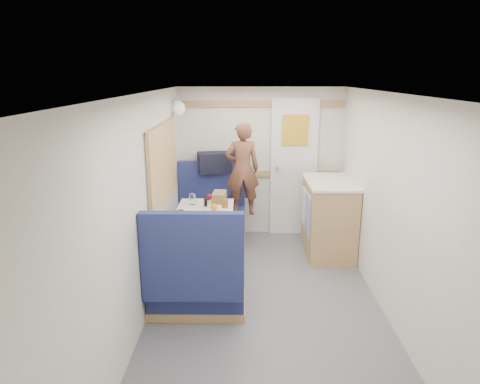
{
  "coord_description": "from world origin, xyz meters",
  "views": [
    {
      "loc": [
        -0.2,
        -3.44,
        2.15
      ],
      "look_at": [
        -0.26,
        0.9,
        0.96
      ],
      "focal_mm": 32.0,
      "sensor_mm": 36.0,
      "label": 1
    }
  ],
  "objects_px": {
    "tumbler_mid": "(192,199)",
    "bread_loaf": "(219,197)",
    "tray": "(218,212)",
    "dome_light": "(177,109)",
    "person": "(242,169)",
    "bench_far": "(211,221)",
    "bench_near": "(196,282)",
    "wine_glass": "(209,198)",
    "beer_glass": "(225,204)",
    "tumbler_left": "(181,216)",
    "duffel_bag": "(219,162)",
    "galley_counter": "(328,217)",
    "pepper_grinder": "(206,202)",
    "cheese_block": "(205,217)",
    "dinette_table": "(205,224)",
    "orange_fruit": "(214,207)"
  },
  "relations": [
    {
      "from": "pepper_grinder",
      "to": "tumbler_mid",
      "type": "bearing_deg",
      "value": 156.43
    },
    {
      "from": "tumbler_mid",
      "to": "bench_far",
      "type": "bearing_deg",
      "value": 76.45
    },
    {
      "from": "bench_near",
      "to": "person",
      "type": "relative_size",
      "value": 0.91
    },
    {
      "from": "tray",
      "to": "tumbler_mid",
      "type": "height_order",
      "value": "tumbler_mid"
    },
    {
      "from": "dinette_table",
      "to": "bread_loaf",
      "type": "relative_size",
      "value": 3.47
    },
    {
      "from": "dome_light",
      "to": "duffel_bag",
      "type": "bearing_deg",
      "value": 28.93
    },
    {
      "from": "galley_counter",
      "to": "duffel_bag",
      "type": "xyz_separation_m",
      "value": [
        -1.37,
        0.57,
        0.57
      ]
    },
    {
      "from": "bench_far",
      "to": "bench_near",
      "type": "bearing_deg",
      "value": -90.0
    },
    {
      "from": "tray",
      "to": "dome_light",
      "type": "bearing_deg",
      "value": 120.24
    },
    {
      "from": "beer_glass",
      "to": "person",
      "type": "bearing_deg",
      "value": 74.04
    },
    {
      "from": "dinette_table",
      "to": "pepper_grinder",
      "type": "height_order",
      "value": "pepper_grinder"
    },
    {
      "from": "cheese_block",
      "to": "tumbler_mid",
      "type": "relative_size",
      "value": 0.76
    },
    {
      "from": "person",
      "to": "beer_glass",
      "type": "relative_size",
      "value": 10.87
    },
    {
      "from": "person",
      "to": "bread_loaf",
      "type": "bearing_deg",
      "value": 45.46
    },
    {
      "from": "tumbler_mid",
      "to": "pepper_grinder",
      "type": "distance_m",
      "value": 0.17
    },
    {
      "from": "duffel_bag",
      "to": "beer_glass",
      "type": "xyz_separation_m",
      "value": [
        0.13,
        -1.07,
        -0.26
      ]
    },
    {
      "from": "person",
      "to": "tumbler_mid",
      "type": "relative_size",
      "value": 9.47
    },
    {
      "from": "orange_fruit",
      "to": "tumbler_left",
      "type": "bearing_deg",
      "value": -133.92
    },
    {
      "from": "bench_far",
      "to": "tray",
      "type": "relative_size",
      "value": 3.12
    },
    {
      "from": "dome_light",
      "to": "beer_glass",
      "type": "relative_size",
      "value": 1.88
    },
    {
      "from": "person",
      "to": "pepper_grinder",
      "type": "bearing_deg",
      "value": 45.68
    },
    {
      "from": "person",
      "to": "tumbler_left",
      "type": "distance_m",
      "value": 1.25
    },
    {
      "from": "dome_light",
      "to": "wine_glass",
      "type": "height_order",
      "value": "dome_light"
    },
    {
      "from": "galley_counter",
      "to": "wine_glass",
      "type": "distance_m",
      "value": 1.54
    },
    {
      "from": "bread_loaf",
      "to": "dome_light",
      "type": "bearing_deg",
      "value": 136.81
    },
    {
      "from": "tumbler_mid",
      "to": "bread_loaf",
      "type": "distance_m",
      "value": 0.32
    },
    {
      "from": "dome_light",
      "to": "bread_loaf",
      "type": "height_order",
      "value": "dome_light"
    },
    {
      "from": "beer_glass",
      "to": "bread_loaf",
      "type": "xyz_separation_m",
      "value": [
        -0.08,
        0.3,
        0.0
      ]
    },
    {
      "from": "bench_far",
      "to": "bread_loaf",
      "type": "bearing_deg",
      "value": -74.36
    },
    {
      "from": "dome_light",
      "to": "pepper_grinder",
      "type": "relative_size",
      "value": 1.89
    },
    {
      "from": "person",
      "to": "dinette_table",
      "type": "bearing_deg",
      "value": 52.2
    },
    {
      "from": "dinette_table",
      "to": "wine_glass",
      "type": "height_order",
      "value": "wine_glass"
    },
    {
      "from": "bench_far",
      "to": "tray",
      "type": "xyz_separation_m",
      "value": [
        0.16,
        -0.96,
        0.43
      ]
    },
    {
      "from": "galley_counter",
      "to": "person",
      "type": "bearing_deg",
      "value": 171.93
    },
    {
      "from": "galley_counter",
      "to": "pepper_grinder",
      "type": "xyz_separation_m",
      "value": [
        -1.47,
        -0.39,
        0.31
      ]
    },
    {
      "from": "pepper_grinder",
      "to": "cheese_block",
      "type": "bearing_deg",
      "value": -84.99
    },
    {
      "from": "cheese_block",
      "to": "tumbler_left",
      "type": "relative_size",
      "value": 0.8
    },
    {
      "from": "dome_light",
      "to": "tray",
      "type": "relative_size",
      "value": 0.59
    },
    {
      "from": "bench_near",
      "to": "tumbler_left",
      "type": "xyz_separation_m",
      "value": [
        -0.2,
        0.5,
        0.48
      ]
    },
    {
      "from": "galley_counter",
      "to": "cheese_block",
      "type": "height_order",
      "value": "galley_counter"
    },
    {
      "from": "bench_near",
      "to": "wine_glass",
      "type": "distance_m",
      "value": 1.09
    },
    {
      "from": "duffel_bag",
      "to": "pepper_grinder",
      "type": "bearing_deg",
      "value": -109.96
    },
    {
      "from": "tray",
      "to": "pepper_grinder",
      "type": "bearing_deg",
      "value": 122.34
    },
    {
      "from": "galley_counter",
      "to": "duffel_bag",
      "type": "distance_m",
      "value": 1.59
    },
    {
      "from": "bench_far",
      "to": "wine_glass",
      "type": "relative_size",
      "value": 6.25
    },
    {
      "from": "beer_glass",
      "to": "pepper_grinder",
      "type": "height_order",
      "value": "same"
    },
    {
      "from": "cheese_block",
      "to": "pepper_grinder",
      "type": "bearing_deg",
      "value": 95.01
    },
    {
      "from": "galley_counter",
      "to": "tray",
      "type": "distance_m",
      "value": 1.48
    },
    {
      "from": "tumbler_left",
      "to": "bench_far",
      "type": "bearing_deg",
      "value": 80.74
    },
    {
      "from": "person",
      "to": "galley_counter",
      "type": "bearing_deg",
      "value": 164.56
    }
  ]
}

